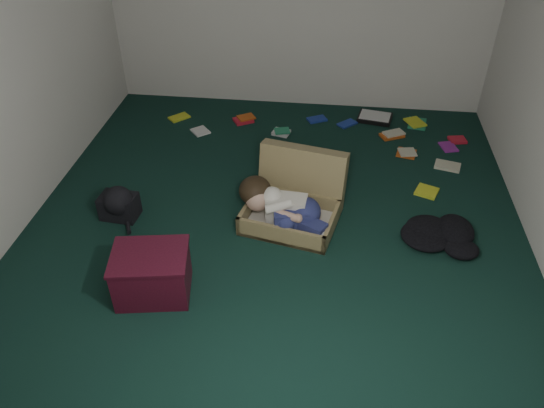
# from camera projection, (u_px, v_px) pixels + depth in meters

# --- Properties ---
(floor) EXTENTS (4.50, 4.50, 0.00)m
(floor) POSITION_uv_depth(u_px,v_px,m) (274.00, 227.00, 4.28)
(floor) COLOR black
(floor) RESTS_ON ground
(wall_front) EXTENTS (4.50, 0.00, 4.50)m
(wall_front) POSITION_uv_depth(u_px,v_px,m) (195.00, 358.00, 1.71)
(wall_front) COLOR white
(wall_front) RESTS_ON ground
(suitcase) EXTENTS (0.86, 0.84, 0.53)m
(suitcase) POSITION_uv_depth(u_px,v_px,m) (295.00, 199.00, 4.32)
(suitcase) COLOR #948251
(suitcase) RESTS_ON floor
(person) EXTENTS (0.75, 0.50, 0.33)m
(person) POSITION_uv_depth(u_px,v_px,m) (283.00, 207.00, 4.17)
(person) COLOR white
(person) RESTS_ON suitcase
(maroon_bin) EXTENTS (0.57, 0.48, 0.35)m
(maroon_bin) POSITION_uv_depth(u_px,v_px,m) (152.00, 274.00, 3.61)
(maroon_bin) COLOR #420D1D
(maroon_bin) RESTS_ON floor
(backpack) EXTENTS (0.39, 0.33, 0.22)m
(backpack) POSITION_uv_depth(u_px,v_px,m) (119.00, 205.00, 4.33)
(backpack) COLOR black
(backpack) RESTS_ON floor
(clothing_pile) EXTENTS (0.55, 0.50, 0.14)m
(clothing_pile) POSITION_uv_depth(u_px,v_px,m) (442.00, 237.00, 4.07)
(clothing_pile) COLOR black
(clothing_pile) RESTS_ON floor
(paper_tray) EXTENTS (0.40, 0.33, 0.05)m
(paper_tray) POSITION_uv_depth(u_px,v_px,m) (375.00, 118.00, 5.73)
(paper_tray) COLOR black
(paper_tray) RESTS_ON floor
(book_scatter) EXTENTS (3.14, 1.46, 0.02)m
(book_scatter) POSITION_uv_depth(u_px,v_px,m) (348.00, 138.00, 5.41)
(book_scatter) COLOR yellow
(book_scatter) RESTS_ON floor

